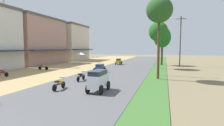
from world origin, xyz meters
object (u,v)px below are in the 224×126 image
parked_motorbike_second (2,73)px  car_hatchback_yellow (119,61)px  utility_pole_near (180,40)px  median_tree_third (162,37)px  car_sedan_blue (100,68)px  motorbike_ahead_third (59,84)px  vendor_umbrella (80,53)px  streetlamp_mid (162,44)px  parked_motorbike_third (43,67)px  median_tree_nearest (159,11)px  motorbike_ahead_fourth (81,76)px  streetlamp_near (159,42)px  median_tree_second (158,32)px  car_van_white (98,79)px

parked_motorbike_second → car_hatchback_yellow: (9.44, 19.02, 0.19)m
utility_pole_near → median_tree_third: bearing=162.8°
utility_pole_near → car_sedan_blue: 17.94m
parked_motorbike_second → utility_pole_near: utility_pole_near is taller
median_tree_third → motorbike_ahead_third: size_ratio=4.26×
vendor_umbrella → streetlamp_mid: bearing=25.4°
motorbike_ahead_third → streetlamp_mid: bearing=76.3°
parked_motorbike_third → median_tree_nearest: bearing=-10.1°
utility_pole_near → motorbike_ahead_fourth: 22.82m
streetlamp_near → motorbike_ahead_fourth: (-7.56, -6.44, -3.72)m
streetlamp_near → car_hatchback_yellow: 15.35m
median_tree_second → car_sedan_blue: (-7.46, -7.96, -5.46)m
median_tree_nearest → car_hatchback_yellow: bearing=119.1°
car_sedan_blue → median_tree_second: bearing=46.9°
streetlamp_near → motorbike_ahead_third: bearing=-125.3°
car_van_white → motorbike_ahead_third: car_van_white is taller
streetlamp_near → utility_pole_near: 13.52m
streetlamp_mid → car_sedan_blue: streetlamp_mid is taller
utility_pole_near → parked_motorbike_third: bearing=-148.7°
streetlamp_mid → utility_pole_near: bearing=-63.9°
parked_motorbike_third → streetlamp_mid: bearing=48.7°
motorbike_ahead_third → motorbike_ahead_fourth: same height
median_tree_second → streetlamp_near: 7.98m
car_hatchback_yellow → median_tree_nearest: bearing=-60.9°
parked_motorbike_third → median_tree_third: bearing=38.0°
median_tree_third → car_van_white: (-4.32, -24.28, -4.58)m
median_tree_third → car_hatchback_yellow: size_ratio=3.83×
parked_motorbike_second → motorbike_ahead_third: motorbike_ahead_third is taller
car_van_white → motorbike_ahead_third: bearing=-174.2°
median_tree_second → streetlamp_near: median_tree_second is taller
car_sedan_blue → utility_pole_near: bearing=49.5°
vendor_umbrella → median_tree_nearest: (17.07, -14.94, 5.18)m
vendor_umbrella → streetlamp_mid: streetlamp_mid is taller
parked_motorbike_third → median_tree_second: bearing=23.5°
car_hatchback_yellow → median_tree_second: bearing=-30.0°
streetlamp_mid → motorbike_ahead_third: bearing=-103.7°
parked_motorbike_second → vendor_umbrella: bearing=87.5°
vendor_umbrella → median_tree_second: (16.62, -4.39, 3.89)m
median_tree_nearest → vendor_umbrella: bearing=138.8°
car_hatchback_yellow → median_tree_third: bearing=11.3°
car_van_white → car_sedan_blue: size_ratio=1.07×
median_tree_second → car_hatchback_yellow: (-8.01, 4.63, -5.45)m
car_sedan_blue → car_hatchback_yellow: (-0.56, 12.58, 0.01)m
parked_motorbike_second → median_tree_nearest: (17.91, 3.84, 6.93)m
car_sedan_blue → motorbike_ahead_fourth: bearing=-87.5°
streetlamp_near → median_tree_second: bearing=92.7°
parked_motorbike_second → motorbike_ahead_third: size_ratio=1.00×
median_tree_second → parked_motorbike_third: bearing=-156.5°
parked_motorbike_second → utility_pole_near: bearing=42.7°
streetlamp_near → streetlamp_mid: streetlamp_mid is taller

